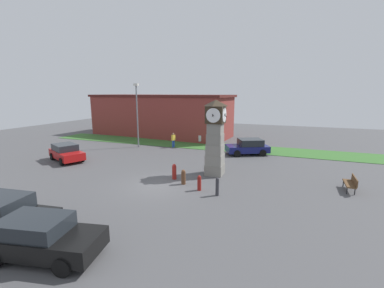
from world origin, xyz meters
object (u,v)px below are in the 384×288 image
object	(u,v)px
bollard_end_row	(217,186)
car_end_of_row	(66,152)
bollard_near_tower	(174,171)
car_near_tower	(4,215)
clock_tower	(215,138)
bench	(351,183)
bollard_far_row	(199,183)
car_by_building	(42,237)
pedestrian_near_bench	(173,139)
car_far_lot	(248,147)
street_lamp_far_side	(137,111)
bollard_mid_row	(183,177)
car_silver_hatch	(204,134)

from	to	relation	value
bollard_end_row	car_end_of_row	xyz separation A→B (m)	(-14.34, 2.89, 0.19)
bollard_near_tower	car_near_tower	xyz separation A→B (m)	(-3.70, -8.84, 0.28)
clock_tower	bench	world-z (taller)	clock_tower
bollard_far_row	car_by_building	bearing A→B (deg)	-111.49
car_by_building	pedestrian_near_bench	bearing A→B (deg)	100.65
car_far_lot	pedestrian_near_bench	size ratio (longest dim) A/B	2.78
bollard_far_row	bollard_end_row	distance (m)	1.30
street_lamp_far_side	bollard_mid_row	bearing A→B (deg)	-44.78
bollard_far_row	street_lamp_far_side	distance (m)	14.55
clock_tower	car_end_of_row	world-z (taller)	clock_tower
bollard_mid_row	bollard_far_row	bearing A→B (deg)	-26.19
bollard_near_tower	clock_tower	bearing A→B (deg)	40.74
bollard_far_row	bollard_end_row	world-z (taller)	bollard_end_row
bollard_mid_row	bench	distance (m)	10.18
car_far_lot	car_silver_hatch	distance (m)	8.12
clock_tower	bollard_end_row	world-z (taller)	clock_tower
clock_tower	bollard_near_tower	world-z (taller)	clock_tower
bollard_near_tower	street_lamp_far_side	xyz separation A→B (m)	(-8.09, 8.28, 3.35)
car_near_tower	street_lamp_far_side	distance (m)	17.94
car_far_lot	street_lamp_far_side	xyz separation A→B (m)	(-11.69, -0.81, 3.13)
car_end_of_row	street_lamp_far_side	bearing A→B (deg)	69.04
car_by_building	car_end_of_row	world-z (taller)	car_by_building
car_near_tower	street_lamp_far_side	size ratio (longest dim) A/B	0.63
bollard_near_tower	street_lamp_far_side	bearing A→B (deg)	134.30
car_by_building	car_end_of_row	bearing A→B (deg)	133.30
car_near_tower	bollard_near_tower	bearing A→B (deg)	67.27
bollard_near_tower	bollard_end_row	xyz separation A→B (m)	(3.51, -1.75, 0.01)
pedestrian_near_bench	car_near_tower	bearing A→B (deg)	-87.69
car_end_of_row	pedestrian_near_bench	bearing A→B (deg)	52.55
bollard_near_tower	car_by_building	distance (m)	9.45
bench	street_lamp_far_side	world-z (taller)	street_lamp_far_side
bench	pedestrian_near_bench	world-z (taller)	pedestrian_near_bench
bollard_end_row	bollard_far_row	bearing A→B (deg)	161.74
bollard_far_row	bollard_end_row	xyz separation A→B (m)	(1.23, -0.41, 0.08)
bollard_far_row	clock_tower	bearing A→B (deg)	89.57
bollard_mid_row	car_by_building	xyz separation A→B (m)	(-1.86, -8.70, 0.27)
bollard_near_tower	car_by_building	xyz separation A→B (m)	(-0.89, -9.40, 0.22)
bollard_near_tower	car_far_lot	distance (m)	9.79
bollard_far_row	bollard_near_tower	bearing A→B (deg)	149.42
car_end_of_row	bollard_near_tower	bearing A→B (deg)	-5.98
clock_tower	car_near_tower	size ratio (longest dim) A/B	1.26
car_by_building	bollard_mid_row	bearing A→B (deg)	77.91
clock_tower	car_end_of_row	bearing A→B (deg)	-176.30
bollard_near_tower	bench	bearing A→B (deg)	9.26
car_by_building	pedestrian_near_bench	world-z (taller)	pedestrian_near_bench
bench	pedestrian_near_bench	bearing A→B (deg)	153.27
bollard_end_row	bench	xyz separation A→B (m)	(7.33, 3.52, -0.03)
bollard_near_tower	pedestrian_near_bench	xyz separation A→B (m)	(-4.44, 9.47, 0.35)
bollard_far_row	bollard_end_row	bearing A→B (deg)	-18.26
car_silver_hatch	pedestrian_near_bench	size ratio (longest dim) A/B	2.80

